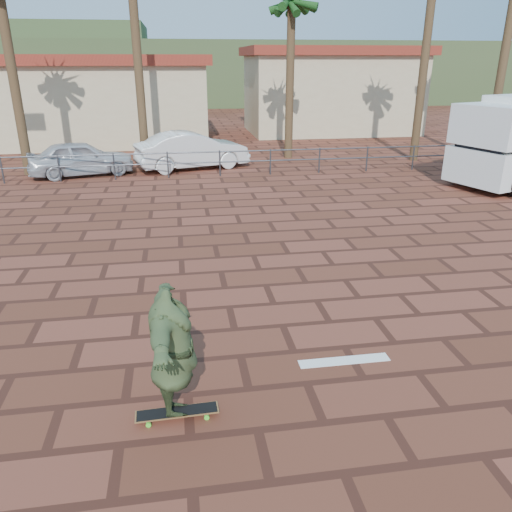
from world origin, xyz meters
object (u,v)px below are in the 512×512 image
Objects in this scene: longboard at (177,412)px; car_white at (192,150)px; skateboarder at (173,353)px; car_silver at (81,158)px.

car_white is (0.81, 15.77, 0.67)m from longboard.
skateboarder is 15.79m from car_white.
skateboarder is (0.00, 0.00, 0.87)m from longboard.
car_silver is at bearing 101.07° from longboard.
car_white is at bearing -96.11° from car_silver.
car_white is at bearing -2.51° from skateboarder.
car_silver is 4.40m from car_white.
skateboarder reaches higher than car_silver.
car_silver reaches higher than longboard.
skateboarder is at bearing 178.55° from car_silver.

